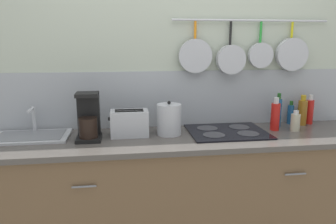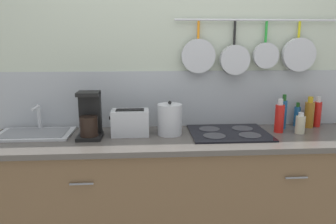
% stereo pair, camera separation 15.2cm
% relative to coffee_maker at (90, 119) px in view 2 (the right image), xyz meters
% --- Properties ---
extents(wall_back, '(7.20, 0.15, 2.60)m').
position_rel_coffee_maker_xyz_m(wall_back, '(0.65, 0.30, 0.24)').
color(wall_back, '#B2BCA8').
rests_on(wall_back, ground_plane).
extents(cabinet_base, '(2.62, 0.57, 0.87)m').
position_rel_coffee_maker_xyz_m(cabinet_base, '(0.64, -0.04, -0.60)').
color(cabinet_base, brown).
rests_on(cabinet_base, ground_plane).
extents(countertop, '(2.66, 0.59, 0.03)m').
position_rel_coffee_maker_xyz_m(countertop, '(0.64, -0.04, -0.15)').
color(countertop, '#4C4742').
rests_on(countertop, cabinet_base).
extents(sink_basin, '(0.51, 0.32, 0.19)m').
position_rel_coffee_maker_xyz_m(sink_basin, '(-0.39, 0.08, -0.11)').
color(sink_basin, '#B7BABF').
rests_on(sink_basin, countertop).
extents(coffee_maker, '(0.16, 0.19, 0.31)m').
position_rel_coffee_maker_xyz_m(coffee_maker, '(0.00, 0.00, 0.00)').
color(coffee_maker, black).
rests_on(coffee_maker, countertop).
extents(toaster, '(0.27, 0.15, 0.18)m').
position_rel_coffee_maker_xyz_m(toaster, '(0.27, 0.04, -0.04)').
color(toaster, '#B7BABF').
rests_on(toaster, countertop).
extents(kettle, '(0.17, 0.17, 0.24)m').
position_rel_coffee_maker_xyz_m(kettle, '(0.54, 0.03, -0.02)').
color(kettle, '#B7BABF').
rests_on(kettle, countertop).
extents(cooktop, '(0.54, 0.45, 0.01)m').
position_rel_coffee_maker_xyz_m(cooktop, '(0.95, 0.02, -0.12)').
color(cooktop, black).
rests_on(cooktop, countertop).
extents(bottle_dish_soap, '(0.06, 0.06, 0.24)m').
position_rel_coffee_maker_xyz_m(bottle_dish_soap, '(1.32, 0.04, -0.02)').
color(bottle_dish_soap, red).
rests_on(bottle_dish_soap, countertop).
extents(bottle_hot_sauce, '(0.05, 0.05, 0.26)m').
position_rel_coffee_maker_xyz_m(bottle_hot_sauce, '(1.39, 0.13, -0.02)').
color(bottle_hot_sauce, navy).
rests_on(bottle_hot_sauce, countertop).
extents(bottle_cooking_wine, '(0.07, 0.07, 0.15)m').
position_rel_coffee_maker_xyz_m(bottle_cooking_wine, '(1.46, -0.00, -0.06)').
color(bottle_cooking_wine, '#BFB799').
rests_on(bottle_cooking_wine, countertop).
extents(bottle_olive_oil, '(0.05, 0.05, 0.18)m').
position_rel_coffee_maker_xyz_m(bottle_olive_oil, '(1.52, 0.20, -0.05)').
color(bottle_olive_oil, navy).
rests_on(bottle_olive_oil, countertop).
extents(bottle_vinegar, '(0.07, 0.07, 0.23)m').
position_rel_coffee_maker_xyz_m(bottle_vinegar, '(1.59, 0.15, -0.03)').
color(bottle_vinegar, '#8C5919').
rests_on(bottle_vinegar, countertop).
extents(bottle_sesame_oil, '(0.06, 0.06, 0.23)m').
position_rel_coffee_maker_xyz_m(bottle_sesame_oil, '(1.67, 0.18, -0.03)').
color(bottle_sesame_oil, red).
rests_on(bottle_sesame_oil, countertop).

